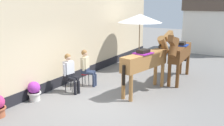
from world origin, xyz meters
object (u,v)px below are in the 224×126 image
at_px(seated_visitor_far, 87,66).
at_px(cafe_parasol, 140,19).
at_px(seated_visitor_near, 70,71).
at_px(saddled_horse_near, 147,60).
at_px(flower_planter_middle, 34,91).
at_px(saddled_horse_far, 180,53).

xyz_separation_m(seated_visitor_far, cafe_parasol, (0.58, 3.51, 1.59)).
xyz_separation_m(seated_visitor_near, saddled_horse_near, (2.28, 1.43, 0.38)).
height_order(seated_visitor_far, cafe_parasol, cafe_parasol).
bearing_deg(saddled_horse_near, flower_planter_middle, -136.69).
bearing_deg(cafe_parasol, seated_visitor_near, -98.45).
relative_size(seated_visitor_far, cafe_parasol, 0.54).
bearing_deg(cafe_parasol, flower_planter_middle, -101.78).
bearing_deg(cafe_parasol, seated_visitor_far, -99.38).
relative_size(flower_planter_middle, cafe_parasol, 0.25).
relative_size(seated_visitor_near, saddled_horse_near, 0.47).
bearing_deg(seated_visitor_far, flower_planter_middle, -105.72).
relative_size(seated_visitor_far, saddled_horse_far, 0.46).
bearing_deg(saddled_horse_far, seated_visitor_near, -132.34).
xyz_separation_m(seated_visitor_near, cafe_parasol, (0.65, 4.39, 1.59)).
xyz_separation_m(saddled_horse_near, cafe_parasol, (-1.63, 2.96, 1.20)).
height_order(saddled_horse_near, saddled_horse_far, same).
bearing_deg(flower_planter_middle, cafe_parasol, 78.22).
distance_m(seated_visitor_far, cafe_parasol, 3.89).
height_order(seated_visitor_far, saddled_horse_near, saddled_horse_near).
distance_m(seated_visitor_near, saddled_horse_far, 4.37).
bearing_deg(saddled_horse_near, seated_visitor_near, -147.83).
xyz_separation_m(seated_visitor_near, seated_visitor_far, (0.07, 0.88, 0.00)).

